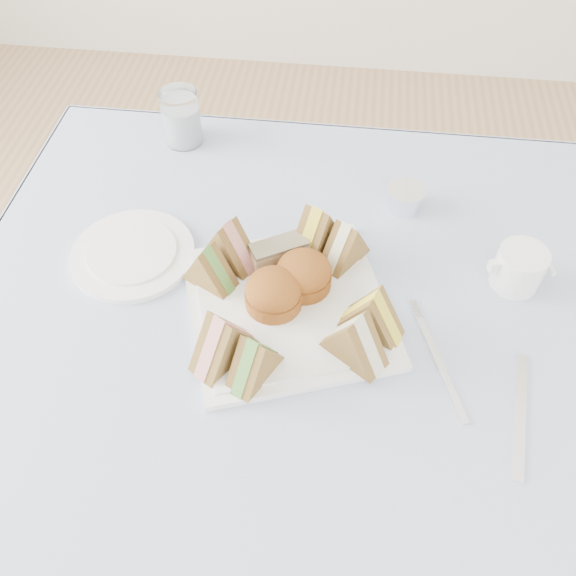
# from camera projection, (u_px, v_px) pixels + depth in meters

# --- Properties ---
(floor) EXTENTS (4.00, 4.00, 0.00)m
(floor) POSITION_uv_depth(u_px,v_px,m) (290.00, 521.00, 1.43)
(floor) COLOR #9E7751
(floor) RESTS_ON ground
(table) EXTENTS (0.90, 0.90, 0.74)m
(table) POSITION_uv_depth(u_px,v_px,m) (290.00, 454.00, 1.15)
(table) COLOR brown
(table) RESTS_ON floor
(tablecloth) EXTENTS (1.02, 1.02, 0.01)m
(tablecloth) POSITION_uv_depth(u_px,v_px,m) (291.00, 341.00, 0.86)
(tablecloth) COLOR #A4AFD7
(tablecloth) RESTS_ON table
(serving_plate) EXTENTS (0.36, 0.36, 0.01)m
(serving_plate) POSITION_uv_depth(u_px,v_px,m) (288.00, 307.00, 0.89)
(serving_plate) COLOR white
(serving_plate) RESTS_ON tablecloth
(sandwich_fl_a) EXTENTS (0.09, 0.10, 0.09)m
(sandwich_fl_a) POSITION_uv_depth(u_px,v_px,m) (222.00, 338.00, 0.79)
(sandwich_fl_a) COLOR brown
(sandwich_fl_a) RESTS_ON serving_plate
(sandwich_fl_b) EXTENTS (0.07, 0.09, 0.07)m
(sandwich_fl_b) POSITION_uv_depth(u_px,v_px,m) (254.00, 357.00, 0.78)
(sandwich_fl_b) COLOR brown
(sandwich_fl_b) RESTS_ON serving_plate
(sandwich_fr_a) EXTENTS (0.10, 0.07, 0.08)m
(sandwich_fr_a) POSITION_uv_depth(u_px,v_px,m) (373.00, 312.00, 0.82)
(sandwich_fr_a) COLOR brown
(sandwich_fr_a) RESTS_ON serving_plate
(sandwich_fr_b) EXTENTS (0.10, 0.09, 0.08)m
(sandwich_fr_b) POSITION_uv_depth(u_px,v_px,m) (355.00, 337.00, 0.80)
(sandwich_fr_b) COLOR brown
(sandwich_fr_b) RESTS_ON serving_plate
(sandwich_bl_a) EXTENTS (0.09, 0.07, 0.07)m
(sandwich_bl_a) POSITION_uv_depth(u_px,v_px,m) (209.00, 266.00, 0.88)
(sandwich_bl_a) COLOR brown
(sandwich_bl_a) RESTS_ON serving_plate
(sandwich_bl_b) EXTENTS (0.10, 0.08, 0.08)m
(sandwich_bl_b) POSITION_uv_depth(u_px,v_px,m) (229.00, 243.00, 0.90)
(sandwich_bl_b) COLOR brown
(sandwich_bl_b) RESTS_ON serving_plate
(sandwich_br_a) EXTENTS (0.08, 0.09, 0.08)m
(sandwich_br_a) POSITION_uv_depth(u_px,v_px,m) (345.00, 243.00, 0.91)
(sandwich_br_a) COLOR brown
(sandwich_br_a) RESTS_ON serving_plate
(sandwich_br_b) EXTENTS (0.08, 0.10, 0.08)m
(sandwich_br_b) POSITION_uv_depth(u_px,v_px,m) (317.00, 228.00, 0.92)
(sandwich_br_b) COLOR brown
(sandwich_br_b) RESTS_ON serving_plate
(scone_left) EXTENTS (0.10, 0.10, 0.06)m
(scone_left) POSITION_uv_depth(u_px,v_px,m) (273.00, 292.00, 0.86)
(scone_left) COLOR #A85A23
(scone_left) RESTS_ON serving_plate
(scone_right) EXTENTS (0.12, 0.12, 0.05)m
(scone_right) POSITION_uv_depth(u_px,v_px,m) (304.00, 274.00, 0.88)
(scone_right) COLOR #A85A23
(scone_right) RESTS_ON serving_plate
(pastry_slice) EXTENTS (0.09, 0.07, 0.04)m
(pastry_slice) POSITION_uv_depth(u_px,v_px,m) (279.00, 253.00, 0.92)
(pastry_slice) COLOR tan
(pastry_slice) RESTS_ON serving_plate
(side_plate) EXTENTS (0.24, 0.24, 0.01)m
(side_plate) POSITION_uv_depth(u_px,v_px,m) (133.00, 254.00, 0.95)
(side_plate) COLOR white
(side_plate) RESTS_ON tablecloth
(water_glass) EXTENTS (0.08, 0.08, 0.10)m
(water_glass) POSITION_uv_depth(u_px,v_px,m) (181.00, 118.00, 1.11)
(water_glass) COLOR white
(water_glass) RESTS_ON tablecloth
(tea_strainer) EXTENTS (0.08, 0.08, 0.04)m
(tea_strainer) POSITION_uv_depth(u_px,v_px,m) (405.00, 200.00, 1.02)
(tea_strainer) COLOR white
(tea_strainer) RESTS_ON tablecloth
(knife) EXTENTS (0.04, 0.19, 0.00)m
(knife) POSITION_uv_depth(u_px,v_px,m) (520.00, 414.00, 0.78)
(knife) COLOR white
(knife) RESTS_ON tablecloth
(fork) EXTENTS (0.07, 0.16, 0.00)m
(fork) POSITION_uv_depth(u_px,v_px,m) (441.00, 368.00, 0.82)
(fork) COLOR white
(fork) RESTS_ON tablecloth
(creamer_jug) EXTENTS (0.09, 0.09, 0.06)m
(creamer_jug) POSITION_uv_depth(u_px,v_px,m) (519.00, 268.00, 0.90)
(creamer_jug) COLOR white
(creamer_jug) RESTS_ON tablecloth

